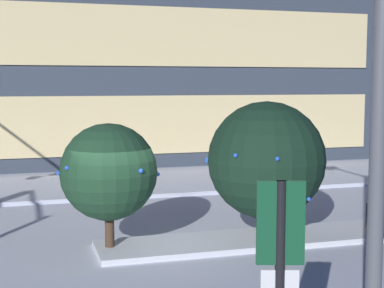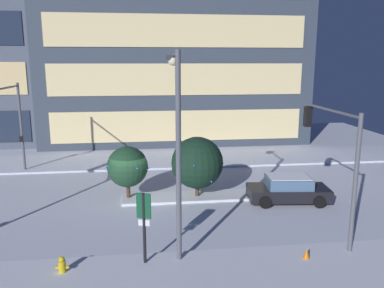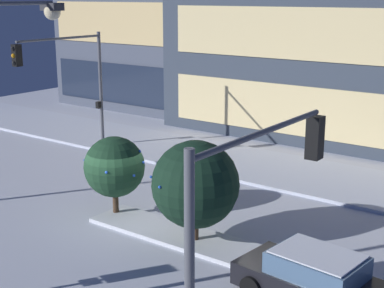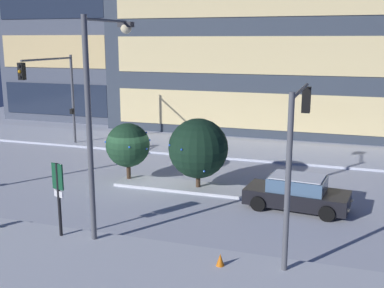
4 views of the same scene
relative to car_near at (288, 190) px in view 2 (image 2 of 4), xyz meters
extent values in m
plane|color=silver|center=(-8.49, 1.09, -0.71)|extent=(52.00, 52.00, 0.00)
cube|color=silver|center=(-8.49, 10.11, -0.64)|extent=(52.00, 5.20, 0.14)
cube|color=silver|center=(-4.66, 1.30, -0.64)|extent=(9.00, 1.80, 0.14)
cube|color=#384251|center=(-4.74, 21.10, 11.57)|extent=(24.77, 12.98, 24.57)
cube|color=#F9E09E|center=(-4.74, 14.57, 1.34)|extent=(22.29, 0.10, 2.73)
cube|color=#F9E09E|center=(-4.74, 14.57, 5.43)|extent=(22.29, 0.10, 2.73)
cube|color=#F9E09E|center=(-4.74, 14.57, 9.52)|extent=(22.29, 0.10, 2.73)
cube|color=black|center=(0.00, 0.00, -0.18)|extent=(4.57, 2.32, 0.66)
cube|color=slate|center=(0.00, 0.00, 0.43)|extent=(2.54, 1.93, 0.60)
cube|color=white|center=(0.00, 0.00, 0.76)|extent=(2.35, 1.80, 0.04)
sphere|color=#F9E5B2|center=(2.27, 0.41, -0.21)|extent=(0.16, 0.16, 0.16)
sphere|color=#F9E5B2|center=(2.14, -0.86, -0.21)|extent=(0.16, 0.16, 0.16)
cylinder|color=black|center=(1.54, 0.79, -0.38)|extent=(0.68, 0.29, 0.66)
cylinder|color=black|center=(1.35, -1.08, -0.38)|extent=(0.68, 0.29, 0.66)
cylinder|color=black|center=(-1.35, 1.08, -0.38)|extent=(0.68, 0.29, 0.66)
cylinder|color=black|center=(-1.54, -0.79, -0.38)|extent=(0.68, 0.29, 0.66)
cylinder|color=#565960|center=(0.31, -6.13, 2.17)|extent=(0.18, 0.18, 5.77)
cylinder|color=#565960|center=(0.31, -3.72, 4.86)|extent=(0.12, 4.82, 0.12)
cube|color=black|center=(0.31, -1.30, 4.26)|extent=(0.32, 0.36, 1.00)
sphere|color=black|center=(0.31, -1.11, 4.58)|extent=(0.20, 0.20, 0.20)
sphere|color=orange|center=(0.31, -1.11, 4.26)|extent=(0.20, 0.20, 0.20)
sphere|color=black|center=(0.31, -1.11, 3.94)|extent=(0.20, 0.20, 0.20)
cylinder|color=#565960|center=(-16.34, 8.31, 2.42)|extent=(0.18, 0.18, 6.26)
cylinder|color=#565960|center=(-16.34, 5.71, 5.34)|extent=(0.12, 5.19, 0.12)
cube|color=black|center=(-16.34, 8.09, 1.69)|extent=(0.20, 0.24, 0.36)
cylinder|color=#565960|center=(-6.61, -5.93, 3.33)|extent=(0.20, 0.20, 8.08)
cylinder|color=#565960|center=(-6.58, -4.44, 7.22)|extent=(0.16, 2.99, 0.10)
cube|color=#333338|center=(-6.56, -2.95, 7.12)|extent=(0.56, 0.36, 0.20)
sphere|color=#F9E5B2|center=(-6.56, -2.95, 6.99)|extent=(0.44, 0.44, 0.44)
cylinder|color=gold|center=(-10.93, -6.39, -0.43)|extent=(0.26, 0.26, 0.57)
sphere|color=gold|center=(-10.93, -6.39, -0.07)|extent=(0.22, 0.22, 0.22)
cylinder|color=gold|center=(-11.11, -6.39, -0.40)|extent=(0.12, 0.10, 0.10)
cylinder|color=gold|center=(-10.75, -6.39, -0.40)|extent=(0.12, 0.10, 0.10)
cylinder|color=black|center=(-7.93, -6.05, 0.74)|extent=(0.12, 0.12, 2.90)
cube|color=#144C2D|center=(-7.93, -6.05, 1.71)|extent=(0.54, 0.21, 0.97)
cube|color=white|center=(-7.93, -6.05, 1.05)|extent=(0.44, 0.17, 0.24)
cylinder|color=#473323|center=(-8.81, 1.46, -0.23)|extent=(0.22, 0.22, 0.96)
sphere|color=#1E4228|center=(-8.81, 1.46, 1.22)|extent=(2.28, 2.28, 2.28)
sphere|color=blue|center=(-7.68, 1.28, 1.14)|extent=(0.10, 0.10, 0.10)
sphere|color=blue|center=(-7.79, 1.92, 1.46)|extent=(0.10, 0.10, 0.10)
sphere|color=blue|center=(-9.81, 0.92, 1.43)|extent=(0.10, 0.10, 0.10)
sphere|color=blue|center=(-7.99, 1.97, 1.84)|extent=(0.10, 0.10, 0.10)
sphere|color=blue|center=(-9.54, 2.01, 0.52)|extent=(0.10, 0.10, 0.10)
sphere|color=blue|center=(-9.96, 1.40, 1.25)|extent=(0.10, 0.10, 0.10)
sphere|color=blue|center=(-9.76, 2.06, 0.93)|extent=(0.10, 0.10, 0.10)
sphere|color=blue|center=(-8.25, 0.47, 1.36)|extent=(0.10, 0.10, 0.10)
cylinder|color=#473323|center=(-4.92, 1.24, -0.29)|extent=(0.22, 0.22, 0.85)
sphere|color=black|center=(-4.92, 1.24, 1.38)|extent=(2.93, 2.93, 2.93)
sphere|color=blue|center=(-4.05, 2.41, 1.15)|extent=(0.10, 0.10, 0.10)
sphere|color=blue|center=(-6.29, 1.80, 1.33)|extent=(0.10, 0.10, 0.10)
sphere|color=blue|center=(-6.07, 0.35, 1.64)|extent=(0.10, 0.10, 0.10)
sphere|color=blue|center=(-4.29, 0.18, 0.57)|extent=(0.10, 0.10, 0.10)
sphere|color=blue|center=(-6.28, 1.83, 1.37)|extent=(0.10, 0.10, 0.10)
sphere|color=blue|center=(-5.24, 2.51, 0.71)|extent=(0.10, 0.10, 0.10)
sphere|color=blue|center=(-5.27, -0.18, 1.61)|extent=(0.10, 0.10, 0.10)
cone|color=orange|center=(-1.69, -6.51, -0.44)|extent=(0.36, 0.36, 0.55)
camera|label=1|loc=(-10.70, -11.95, 3.29)|focal=54.25mm
camera|label=2|loc=(-7.84, -19.90, 6.94)|focal=36.69mm
camera|label=3|loc=(5.54, -13.17, 7.44)|focal=53.41mm
camera|label=4|loc=(1.92, -20.12, 6.54)|focal=44.34mm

